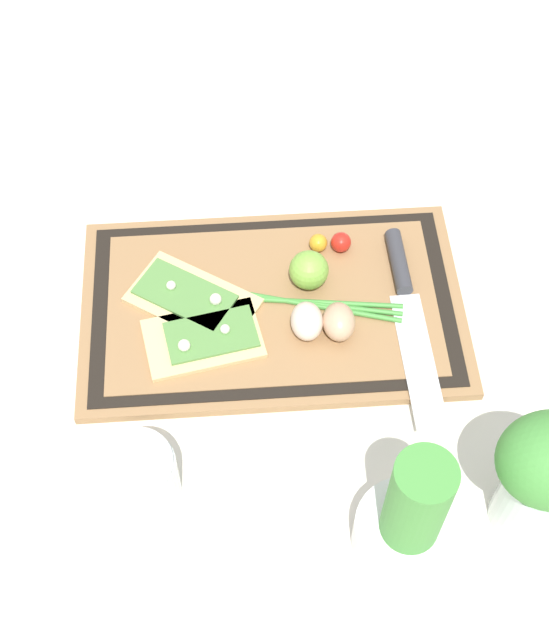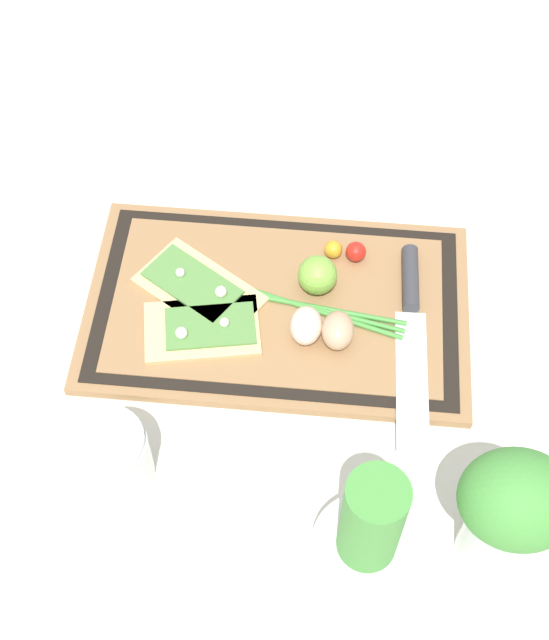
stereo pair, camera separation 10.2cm
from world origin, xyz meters
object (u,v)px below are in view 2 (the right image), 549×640
at_px(lime, 317,275).
at_px(herb_glass, 511,512).
at_px(knife, 411,310).
at_px(herb_pot, 367,540).
at_px(egg_pink, 306,325).
at_px(sauce_jar, 113,459).
at_px(pizza_slice_near, 198,288).
at_px(cherry_tomato_yellow, 333,249).
at_px(cherry_tomato_red, 356,252).
at_px(pizza_slice_far, 204,328).
at_px(egg_brown, 338,330).

bearing_deg(lime, herb_glass, 122.66).
distance_m(knife, herb_pot, 0.34).
distance_m(egg_pink, sauce_jar, 0.30).
bearing_deg(egg_pink, pizza_slice_near, -20.84).
xyz_separation_m(pizza_slice_near, knife, (-0.28, 0.01, 0.00)).
relative_size(knife, cherry_tomato_yellow, 11.95).
relative_size(sauce_jar, herb_glass, 0.45).
relative_size(knife, cherry_tomato_red, 10.76).
height_order(pizza_slice_near, cherry_tomato_yellow, cherry_tomato_yellow).
height_order(knife, lime, lime).
distance_m(herb_pot, sauce_jar, 0.31).
distance_m(cherry_tomato_red, sauce_jar, 0.43).
xyz_separation_m(egg_pink, cherry_tomato_red, (-0.06, -0.13, -0.01)).
xyz_separation_m(pizza_slice_far, sauce_jar, (0.08, 0.20, 0.02)).
bearing_deg(cherry_tomato_yellow, cherry_tomato_red, 175.77).
bearing_deg(knife, herb_pot, 81.51).
bearing_deg(herb_glass, cherry_tomato_yellow, -63.26).
xyz_separation_m(egg_brown, herb_pot, (-0.04, 0.28, 0.03)).
relative_size(cherry_tomato_yellow, herb_pot, 0.13).
relative_size(pizza_slice_far, cherry_tomato_red, 5.83).
distance_m(knife, cherry_tomato_yellow, 0.14).
relative_size(pizza_slice_near, knife, 0.63).
bearing_deg(herb_glass, pizza_slice_far, -35.47).
bearing_deg(herb_pot, sauce_jar, -15.35).
xyz_separation_m(egg_brown, herb_glass, (-0.19, 0.26, 0.08)).
bearing_deg(cherry_tomato_red, herb_glass, 113.17).
xyz_separation_m(egg_pink, cherry_tomato_yellow, (-0.03, -0.13, -0.01)).
bearing_deg(cherry_tomato_yellow, knife, 140.51).
height_order(egg_brown, egg_pink, same).
height_order(egg_pink, herb_pot, herb_pot).
height_order(cherry_tomato_red, cherry_tomato_yellow, cherry_tomato_red).
bearing_deg(egg_pink, cherry_tomato_red, -114.19).
xyz_separation_m(lime, cherry_tomato_red, (-0.05, -0.05, -0.01)).
distance_m(pizza_slice_near, egg_pink, 0.16).
bearing_deg(egg_pink, knife, -161.59).
relative_size(egg_pink, lime, 1.03).
distance_m(egg_pink, herb_glass, 0.36).
height_order(lime, cherry_tomato_yellow, lime).
relative_size(knife, egg_brown, 5.50).
height_order(cherry_tomato_yellow, sauce_jar, sauce_jar).
distance_m(pizza_slice_far, lime, 0.17).
xyz_separation_m(lime, herb_pot, (-0.08, 0.37, 0.03)).
distance_m(pizza_slice_far, herb_glass, 0.45).
bearing_deg(lime, cherry_tomato_red, -132.61).
distance_m(egg_brown, herb_pot, 0.29).
relative_size(lime, cherry_tomato_red, 1.90).
bearing_deg(pizza_slice_near, sauce_jar, 76.79).
bearing_deg(cherry_tomato_yellow, pizza_slice_far, 41.13).
bearing_deg(sauce_jar, herb_glass, 172.67).
relative_size(knife, sauce_jar, 3.30).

